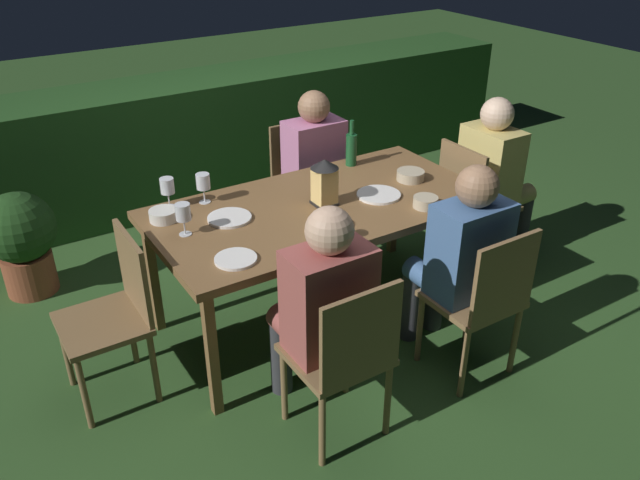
% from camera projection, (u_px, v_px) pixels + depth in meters
% --- Properties ---
extents(ground_plane, '(16.00, 16.00, 0.00)m').
position_uv_depth(ground_plane, '(320.00, 316.00, 3.91)').
color(ground_plane, '#2D5123').
extents(dining_table, '(1.86, 0.96, 0.76)m').
position_uv_depth(dining_table, '(320.00, 213.00, 3.56)').
color(dining_table, brown).
rests_on(dining_table, ground).
extents(chair_side_left_b, '(0.42, 0.40, 0.87)m').
position_uv_depth(chair_side_left_b, '(483.00, 297.00, 3.22)').
color(chair_side_left_b, brown).
rests_on(chair_side_left_b, ground).
extents(person_in_blue, '(0.38, 0.47, 1.15)m').
position_uv_depth(person_in_blue, '(459.00, 255.00, 3.29)').
color(person_in_blue, '#426699').
rests_on(person_in_blue, ground).
extents(chair_side_left_a, '(0.42, 0.40, 0.87)m').
position_uv_depth(chair_side_left_a, '(345.00, 354.00, 2.83)').
color(chair_side_left_a, brown).
rests_on(chair_side_left_a, ground).
extents(person_in_rust, '(0.38, 0.47, 1.15)m').
position_uv_depth(person_in_rust, '(321.00, 304.00, 2.90)').
color(person_in_rust, '#9E4C47').
rests_on(person_in_rust, ground).
extents(chair_side_right_b, '(0.42, 0.40, 0.87)m').
position_uv_depth(chair_side_right_b, '(304.00, 179.00, 4.51)').
color(chair_side_right_b, brown).
rests_on(chair_side_right_b, ground).
extents(person_in_pink, '(0.38, 0.47, 1.15)m').
position_uv_depth(person_in_pink, '(319.00, 168.00, 4.29)').
color(person_in_pink, '#C675A3').
rests_on(person_in_pink, ground).
extents(chair_head_far, '(0.40, 0.42, 0.87)m').
position_uv_depth(chair_head_far, '(471.00, 200.00, 4.22)').
color(chair_head_far, brown).
rests_on(chair_head_far, ground).
extents(person_in_mustard, '(0.48, 0.38, 1.15)m').
position_uv_depth(person_in_mustard, '(496.00, 172.00, 4.24)').
color(person_in_mustard, tan).
rests_on(person_in_mustard, ground).
extents(chair_head_near, '(0.40, 0.42, 0.87)m').
position_uv_depth(chair_head_near, '(115.00, 311.00, 3.12)').
color(chair_head_near, brown).
rests_on(chair_head_near, ground).
extents(lantern_centerpiece, '(0.15, 0.15, 0.27)m').
position_uv_depth(lantern_centerpiece, '(324.00, 180.00, 3.46)').
color(lantern_centerpiece, black).
rests_on(lantern_centerpiece, dining_table).
extents(green_bottle_on_table, '(0.07, 0.07, 0.29)m').
position_uv_depth(green_bottle_on_table, '(351.00, 148.00, 3.98)').
color(green_bottle_on_table, '#195128').
rests_on(green_bottle_on_table, dining_table).
extents(wine_glass_a, '(0.08, 0.08, 0.17)m').
position_uv_depth(wine_glass_a, '(183.00, 214.00, 3.17)').
color(wine_glass_a, silver).
rests_on(wine_glass_a, dining_table).
extents(wine_glass_b, '(0.08, 0.08, 0.17)m').
position_uv_depth(wine_glass_b, '(167.00, 187.00, 3.45)').
color(wine_glass_b, silver).
rests_on(wine_glass_b, dining_table).
extents(wine_glass_c, '(0.08, 0.08, 0.17)m').
position_uv_depth(wine_glass_c, '(323.00, 223.00, 3.08)').
color(wine_glass_c, silver).
rests_on(wine_glass_c, dining_table).
extents(wine_glass_d, '(0.08, 0.08, 0.17)m').
position_uv_depth(wine_glass_d, '(203.00, 183.00, 3.50)').
color(wine_glass_d, silver).
rests_on(wine_glass_d, dining_table).
extents(plate_a, '(0.25, 0.25, 0.01)m').
position_uv_depth(plate_a, '(379.00, 195.00, 3.63)').
color(plate_a, white).
rests_on(plate_a, dining_table).
extents(plate_b, '(0.20, 0.20, 0.01)m').
position_uv_depth(plate_b, '(236.00, 259.00, 3.00)').
color(plate_b, white).
rests_on(plate_b, dining_table).
extents(plate_c, '(0.23, 0.23, 0.01)m').
position_uv_depth(plate_c, '(230.00, 218.00, 3.37)').
color(plate_c, white).
rests_on(plate_c, dining_table).
extents(bowl_olives, '(0.16, 0.16, 0.06)m').
position_uv_depth(bowl_olives, '(410.00, 175.00, 3.81)').
color(bowl_olives, '#BCAD8E').
rests_on(bowl_olives, dining_table).
extents(bowl_bread, '(0.14, 0.14, 0.06)m').
position_uv_depth(bowl_bread, '(426.00, 202.00, 3.49)').
color(bowl_bread, '#BCAD8E').
rests_on(bowl_bread, dining_table).
extents(bowl_salad, '(0.15, 0.15, 0.06)m').
position_uv_depth(bowl_salad, '(163.00, 215.00, 3.35)').
color(bowl_salad, silver).
rests_on(bowl_salad, dining_table).
extents(bowl_dip, '(0.15, 0.15, 0.05)m').
position_uv_depth(bowl_dip, '(331.00, 222.00, 3.29)').
color(bowl_dip, '#BCAD8E').
rests_on(bowl_dip, dining_table).
extents(hedge_backdrop, '(6.12, 0.67, 0.97)m').
position_uv_depth(hedge_backdrop, '(183.00, 140.00, 5.21)').
color(hedge_backdrop, '#234C1E').
rests_on(hedge_backdrop, ground).
extents(potted_plant_by_hedge, '(0.44, 0.44, 0.68)m').
position_uv_depth(potted_plant_by_hedge, '(21.00, 238.00, 3.97)').
color(potted_plant_by_hedge, brown).
rests_on(potted_plant_by_hedge, ground).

